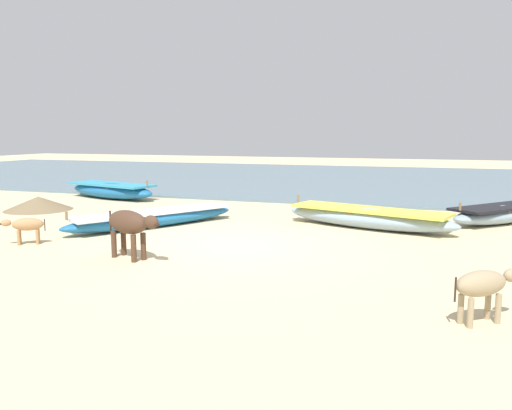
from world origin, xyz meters
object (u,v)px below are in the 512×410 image
object	(u,v)px
fishing_boat_6	(112,190)
calf_far_dun	(483,285)
calf_near_tan	(26,225)
cow_adult_dark	(129,224)
fishing_boat_2	(368,217)
fishing_boat_0	(153,218)
fishing_boat_5	(502,213)

from	to	relation	value
fishing_boat_6	calf_far_dun	xyz separation A→B (m)	(11.91, -9.22, 0.19)
fishing_boat_6	calf_near_tan	bearing A→B (deg)	-53.48
cow_adult_dark	calf_far_dun	world-z (taller)	cow_adult_dark
fishing_boat_2	fishing_boat_0	bearing A→B (deg)	33.82
fishing_boat_5	fishing_boat_6	bearing A→B (deg)	-53.51
fishing_boat_0	fishing_boat_6	world-z (taller)	fishing_boat_6
fishing_boat_2	calf_near_tan	distance (m)	8.16
fishing_boat_2	fishing_boat_6	bearing A→B (deg)	0.16
calf_near_tan	cow_adult_dark	bearing A→B (deg)	139.62
fishing_boat_5	calf_near_tan	distance (m)	12.04
fishing_boat_5	cow_adult_dark	world-z (taller)	cow_adult_dark
cow_adult_dark	calf_near_tan	xyz separation A→B (m)	(-2.87, 0.39, -0.26)
fishing_boat_5	fishing_boat_6	distance (m)	13.19
fishing_boat_0	calf_near_tan	distance (m)	3.19
fishing_boat_6	calf_far_dun	bearing A→B (deg)	-22.73
calf_near_tan	calf_far_dun	distance (m)	9.20
fishing_boat_2	fishing_boat_6	xyz separation A→B (m)	(-9.79, 2.98, 0.03)
fishing_boat_2	cow_adult_dark	bearing A→B (deg)	67.16
fishing_boat_2	fishing_boat_5	world-z (taller)	fishing_boat_2
calf_near_tan	calf_far_dun	world-z (taller)	calf_far_dun
fishing_boat_5	calf_far_dun	bearing A→B (deg)	32.45
fishing_boat_2	fishing_boat_6	size ratio (longest dim) A/B	1.10
fishing_boat_5	fishing_boat_6	world-z (taller)	fishing_boat_6
cow_adult_dark	fishing_boat_2	bearing A→B (deg)	69.78
calf_near_tan	fishing_boat_5	bearing A→B (deg)	179.09
fishing_boat_0	calf_near_tan	size ratio (longest dim) A/B	5.52
fishing_boat_2	calf_far_dun	size ratio (longest dim) A/B	5.00
fishing_boat_0	fishing_boat_5	xyz separation A→B (m)	(8.71, 3.53, 0.03)
fishing_boat_2	calf_near_tan	bearing A→B (deg)	49.65
fishing_boat_2	fishing_boat_6	world-z (taller)	fishing_boat_6
fishing_boat_0	fishing_boat_5	distance (m)	9.40
fishing_boat_6	calf_far_dun	size ratio (longest dim) A/B	4.54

